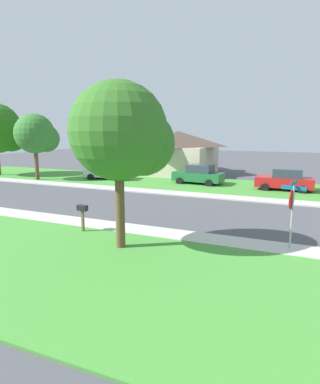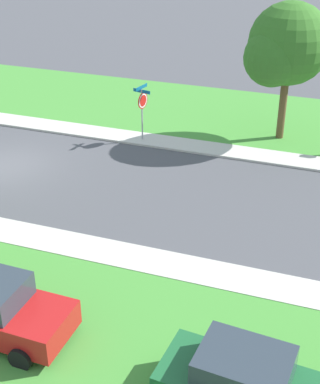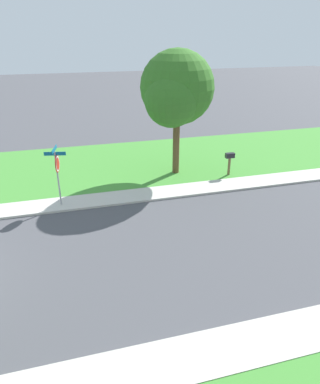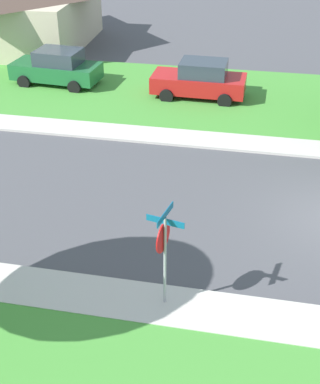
{
  "view_description": "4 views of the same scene",
  "coord_description": "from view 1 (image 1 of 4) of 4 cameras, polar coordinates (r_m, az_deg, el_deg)",
  "views": [
    {
      "loc": [
        -18.11,
        4.4,
        4.66
      ],
      "look_at": [
        -1.97,
        11.41,
        1.4
      ],
      "focal_mm": 31.18,
      "sensor_mm": 36.0,
      "label": 1
    },
    {
      "loc": [
        19.11,
        13.97,
        11.04
      ],
      "look_at": [
        2.43,
        8.08,
        1.4
      ],
      "focal_mm": 53.38,
      "sensor_mm": 36.0,
      "label": 2
    },
    {
      "loc": [
        10.39,
        5.17,
        7.29
      ],
      "look_at": [
        -1.97,
        8.6,
        1.4
      ],
      "focal_mm": 33.2,
      "sensor_mm": 36.0,
      "label": 3
    },
    {
      "loc": [
        -14.02,
        2.96,
        9.2
      ],
      "look_at": [
        -1.65,
        5.4,
        1.4
      ],
      "focal_mm": 49.06,
      "sensor_mm": 36.0,
      "label": 4
    }
  ],
  "objects": [
    {
      "name": "car_red_driveway_right",
      "position": [
        27.62,
        20.65,
        1.95
      ],
      "size": [
        2.11,
        4.34,
        1.76
      ],
      "color": "red",
      "rests_on": "ground"
    },
    {
      "name": "stop_sign_far_corner",
      "position": [
        13.8,
        21.65,
        -1.85
      ],
      "size": [
        0.9,
        0.9,
        2.77
      ],
      "color": "#9E9EA3",
      "rests_on": "ground"
    },
    {
      "name": "sidewalk_east",
      "position": [
        24.48,
        4.97,
        -0.39
      ],
      "size": [
        1.4,
        56.0,
        0.1
      ],
      "primitive_type": "cube",
      "color": "beige",
      "rests_on": "ground"
    },
    {
      "name": "lawn_east",
      "position": [
        28.91,
        7.94,
        1.21
      ],
      "size": [
        8.0,
        56.0,
        0.08
      ],
      "primitive_type": "cube",
      "color": "#479338",
      "rests_on": "ground"
    },
    {
      "name": "tree_sidewalk_far",
      "position": [
        12.93,
        -6.08,
        9.74
      ],
      "size": [
        4.03,
        3.75,
        6.51
      ],
      "color": "brown",
      "rests_on": "ground"
    },
    {
      "name": "mailbox",
      "position": [
        15.67,
        -13.12,
        -3.25
      ],
      "size": [
        0.25,
        0.48,
        1.31
      ],
      "color": "brown",
      "rests_on": "ground"
    },
    {
      "name": "lawn_west",
      "position": [
        12.45,
        -16.68,
        -11.76
      ],
      "size": [
        8.0,
        56.0,
        0.08
      ],
      "primitive_type": "cube",
      "color": "#479338",
      "rests_on": "ground"
    },
    {
      "name": "sidewalk_west",
      "position": [
        16.09,
        -5.83,
        -6.21
      ],
      "size": [
        1.4,
        56.0,
        0.1
      ],
      "primitive_type": "cube",
      "color": "beige",
      "rests_on": "ground"
    },
    {
      "name": "car_silver_near_corner",
      "position": [
        32.13,
        -8.86,
        3.61
      ],
      "size": [
        2.4,
        4.48,
        1.76
      ],
      "color": "silver",
      "rests_on": "ground"
    },
    {
      "name": "house_right_setback",
      "position": [
        36.37,
        3.02,
        6.89
      ],
      "size": [
        9.22,
        8.05,
        4.6
      ],
      "color": "beige",
      "rests_on": "ground"
    },
    {
      "name": "car_green_far_down_street",
      "position": [
        29.2,
        6.62,
        2.99
      ],
      "size": [
        2.31,
        4.44,
        1.76
      ],
      "color": "#1E6033",
      "rests_on": "ground"
    },
    {
      "name": "tree_across_left",
      "position": [
        33.37,
        -20.23,
        9.13
      ],
      "size": [
        3.93,
        3.66,
        6.19
      ],
      "color": "brown",
      "rests_on": "ground"
    }
  ]
}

